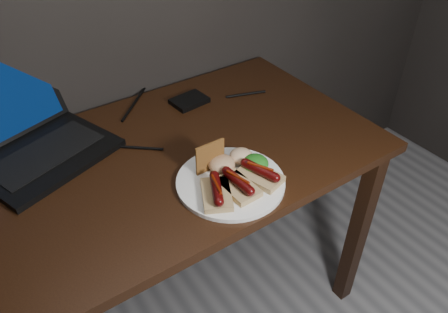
% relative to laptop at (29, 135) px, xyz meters
% --- Properties ---
extents(desk, '(1.40, 0.70, 0.75)m').
position_rel_laptop_xyz_m(desk, '(0.21, -0.23, -0.14)').
color(desk, black).
rests_on(desk, ground).
extents(laptop, '(0.45, 0.44, 0.25)m').
position_rel_laptop_xyz_m(laptop, '(0.00, 0.00, 0.00)').
color(laptop, black).
rests_on(laptop, desk).
extents(hard_drive, '(0.12, 0.09, 0.02)m').
position_rel_laptop_xyz_m(hard_drive, '(0.50, -0.02, -0.05)').
color(hard_drive, black).
rests_on(hard_drive, desk).
extents(desk_cables, '(0.99, 0.36, 0.01)m').
position_rel_laptop_xyz_m(desk_cables, '(0.24, -0.06, -0.05)').
color(desk_cables, black).
rests_on(desk_cables, desk).
extents(plate, '(0.34, 0.34, 0.01)m').
position_rel_laptop_xyz_m(plate, '(0.38, -0.43, -0.05)').
color(plate, white).
rests_on(plate, desk).
extents(bread_sausage_left, '(0.11, 0.13, 0.04)m').
position_rel_laptop_xyz_m(bread_sausage_left, '(0.32, -0.46, -0.02)').
color(bread_sausage_left, tan).
rests_on(bread_sausage_left, plate).
extents(bread_sausage_center, '(0.08, 0.12, 0.04)m').
position_rel_laptop_xyz_m(bread_sausage_center, '(0.38, -0.47, -0.02)').
color(bread_sausage_center, tan).
rests_on(bread_sausage_center, plate).
extents(bread_sausage_right, '(0.10, 0.13, 0.04)m').
position_rel_laptop_xyz_m(bread_sausage_right, '(0.45, -0.47, -0.02)').
color(bread_sausage_right, tan).
rests_on(bread_sausage_right, plate).
extents(crispbread, '(0.09, 0.01, 0.08)m').
position_rel_laptop_xyz_m(crispbread, '(0.36, -0.37, 0.00)').
color(crispbread, '#9A5D2A').
rests_on(crispbread, plate).
extents(salad_greens, '(0.07, 0.07, 0.04)m').
position_rel_laptop_xyz_m(salad_greens, '(0.46, -0.43, -0.02)').
color(salad_greens, '#145811').
rests_on(salad_greens, plate).
extents(salsa_mound, '(0.07, 0.07, 0.04)m').
position_rel_laptop_xyz_m(salsa_mound, '(0.39, -0.38, -0.02)').
color(salsa_mound, maroon).
rests_on(salsa_mound, plate).
extents(coleslaw_mound, '(0.06, 0.06, 0.04)m').
position_rel_laptop_xyz_m(coleslaw_mound, '(0.45, -0.38, -0.02)').
color(coleslaw_mound, beige).
rests_on(coleslaw_mound, plate).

